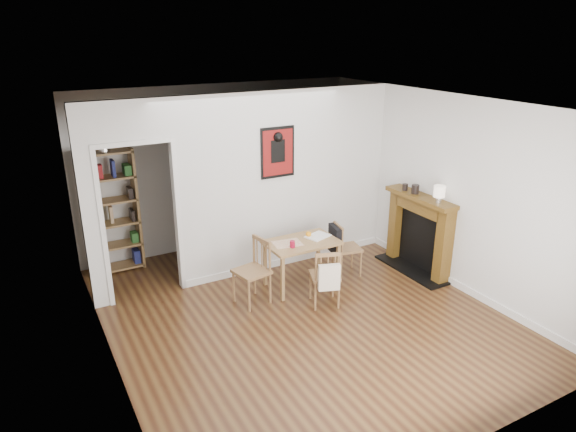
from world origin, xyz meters
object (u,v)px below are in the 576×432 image
chair_left (252,272)px  ceramic_jar_b (405,187)px  dining_table (302,247)px  notebook (318,236)px  orange_fruit (309,234)px  mantel_lamp (439,192)px  ceramic_jar_a (415,189)px  fireplace (420,231)px  bookshelf (111,213)px  red_glass (292,244)px  chair_front (325,276)px  chair_right (346,248)px

chair_left → ceramic_jar_b: size_ratio=8.82×
dining_table → notebook: notebook is taller
chair_left → dining_table: bearing=7.7°
orange_fruit → notebook: bearing=-27.7°
mantel_lamp → ceramic_jar_a: size_ratio=1.87×
chair_left → notebook: size_ratio=2.70×
fireplace → notebook: bearing=164.2°
orange_fruit → ceramic_jar_b: size_ratio=0.78×
fireplace → orange_fruit: size_ratio=16.25×
chair_left → bookshelf: 2.34m
bookshelf → ceramic_jar_a: bookshelf is taller
red_glass → bookshelf: bearing=135.8°
dining_table → chair_front: bearing=-90.0°
bookshelf → red_glass: bookshelf is taller
dining_table → mantel_lamp: mantel_lamp is taller
chair_left → red_glass: bearing=-0.7°
chair_right → bookshelf: size_ratio=0.43×
notebook → chair_left: bearing=-172.5°
fireplace → chair_left: bearing=173.8°
chair_left → chair_front: 0.94m
chair_front → bookshelf: size_ratio=0.44×
orange_fruit → notebook: size_ratio=0.24×
orange_fruit → red_glass: bearing=-150.7°
chair_right → orange_fruit: bearing=171.3°
chair_left → red_glass: 0.66m
dining_table → fireplace: size_ratio=0.78×
orange_fruit → mantel_lamp: (1.52, -0.85, 0.61)m
mantel_lamp → ceramic_jar_b: (-0.00, 0.67, -0.10)m
dining_table → bookshelf: (-2.14, 1.76, 0.31)m
chair_left → orange_fruit: (0.97, 0.20, 0.27)m
red_glass → chair_front: bearing=-66.3°
ceramic_jar_a → chair_left: bearing=176.1°
notebook → mantel_lamp: mantel_lamp is taller
chair_front → mantel_lamp: bearing=-5.6°
notebook → ceramic_jar_b: bearing=-5.1°
chair_right → chair_front: chair_front is taller
chair_right → chair_front: bearing=-141.4°
chair_front → bookshelf: bearing=132.2°
chair_left → orange_fruit: bearing=11.8°
chair_front → chair_left: bearing=148.9°
dining_table → bookshelf: size_ratio=0.54×
ceramic_jar_b → ceramic_jar_a: bearing=-83.5°
chair_front → ceramic_jar_a: 1.92m
fireplace → red_glass: (-1.98, 0.27, 0.09)m
ceramic_jar_b → notebook: bearing=174.9°
orange_fruit → ceramic_jar_a: size_ratio=0.59×
chair_left → bookshelf: bearing=125.5°
mantel_lamp → ceramic_jar_b: mantel_lamp is taller
chair_front → fireplace: bearing=6.7°
fireplace → ceramic_jar_a: bearing=119.9°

